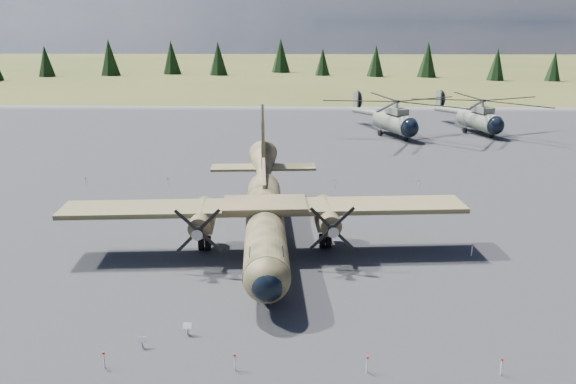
{
  "coord_description": "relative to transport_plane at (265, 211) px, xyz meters",
  "views": [
    {
      "loc": [
        5.06,
        -35.54,
        15.23
      ],
      "look_at": [
        3.97,
        2.0,
        3.83
      ],
      "focal_mm": 35.0,
      "sensor_mm": 36.0,
      "label": 1
    }
  ],
  "objects": [
    {
      "name": "info_placard_right",
      "position": [
        -3.12,
        -11.98,
        -2.11
      ],
      "size": [
        0.47,
        0.24,
        0.71
      ],
      "rotation": [
        0.0,
        0.0,
        -0.12
      ],
      "color": "gray",
      "rests_on": "ground"
    },
    {
      "name": "helicopter_near",
      "position": [
        15.04,
        39.86,
        1.04
      ],
      "size": [
        26.07,
        26.07,
        5.1
      ],
      "rotation": [
        0.0,
        0.0,
        0.38
      ],
      "color": "slate",
      "rests_on": "ground"
    },
    {
      "name": "info_placard_left",
      "position": [
        -5.09,
        -13.22,
        -2.17
      ],
      "size": [
        0.42,
        0.23,
        0.62
      ],
      "rotation": [
        0.0,
        0.0,
        0.16
      ],
      "color": "gray",
      "rests_on": "ground"
    },
    {
      "name": "ground",
      "position": [
        -2.37,
        -1.4,
        -2.58
      ],
      "size": [
        500.0,
        500.0,
        0.0
      ],
      "primitive_type": "plane",
      "color": "brown",
      "rests_on": "ground"
    },
    {
      "name": "apron",
      "position": [
        -2.37,
        8.6,
        -2.58
      ],
      "size": [
        120.0,
        120.0,
        0.04
      ],
      "primitive_type": "cube",
      "color": "#555559",
      "rests_on": "ground"
    },
    {
      "name": "treeline",
      "position": [
        -10.63,
        -0.3,
        2.18
      ],
      "size": [
        297.52,
        294.05,
        10.93
      ],
      "color": "black",
      "rests_on": "ground"
    },
    {
      "name": "barrier_fence",
      "position": [
        -2.83,
        -1.48,
        -2.08
      ],
      "size": [
        33.12,
        29.62,
        0.85
      ],
      "color": "white",
      "rests_on": "ground"
    },
    {
      "name": "helicopter_mid",
      "position": [
        27.3,
        42.2,
        0.93
      ],
      "size": [
        24.23,
        24.94,
        4.95
      ],
      "rotation": [
        0.0,
        0.0,
        0.29
      ],
      "color": "slate",
      "rests_on": "ground"
    },
    {
      "name": "transport_plane",
      "position": [
        0.0,
        0.0,
        0.0
      ],
      "size": [
        27.31,
        24.75,
        8.99
      ],
      "rotation": [
        0.0,
        0.0,
        0.08
      ],
      "color": "#30381E",
      "rests_on": "ground"
    }
  ]
}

